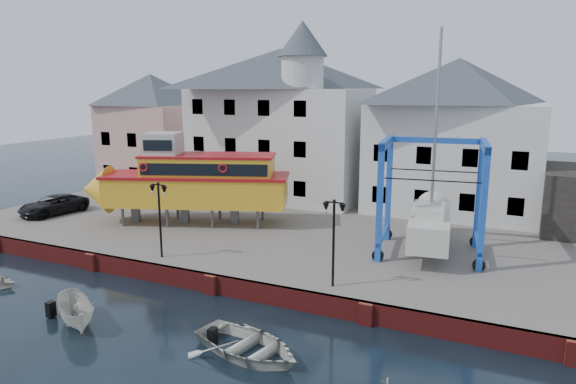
% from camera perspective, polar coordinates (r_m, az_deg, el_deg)
% --- Properties ---
extents(ground, '(140.00, 140.00, 0.00)m').
position_cam_1_polar(ground, '(26.58, -8.47, -11.12)').
color(ground, black).
rests_on(ground, ground).
extents(hardstanding, '(44.00, 22.00, 1.00)m').
position_cam_1_polar(hardstanding, '(35.57, 1.24, -4.19)').
color(hardstanding, '#605952').
rests_on(hardstanding, ground).
extents(quay_wall, '(44.00, 0.47, 1.00)m').
position_cam_1_polar(quay_wall, '(26.47, -8.38, -10.05)').
color(quay_wall, maroon).
rests_on(quay_wall, ground).
extents(building_pink, '(8.00, 7.00, 10.30)m').
position_cam_1_polar(building_pink, '(49.90, -14.78, 6.64)').
color(building_pink, tan).
rests_on(building_pink, hardstanding).
extents(building_white_main, '(14.00, 8.30, 14.00)m').
position_cam_1_polar(building_white_main, '(43.05, -0.75, 7.86)').
color(building_white_main, silver).
rests_on(building_white_main, hardstanding).
extents(building_white_right, '(12.00, 8.00, 11.20)m').
position_cam_1_polar(building_white_right, '(39.81, 18.08, 5.89)').
color(building_white_right, silver).
rests_on(building_white_right, hardstanding).
extents(lamp_post_left, '(1.12, 0.32, 4.20)m').
position_cam_1_polar(lamp_post_left, '(28.52, -14.15, -0.96)').
color(lamp_post_left, black).
rests_on(lamp_post_left, hardstanding).
extents(lamp_post_right, '(1.12, 0.32, 4.20)m').
position_cam_1_polar(lamp_post_right, '(23.68, 5.12, -3.23)').
color(lamp_post_right, black).
rests_on(lamp_post_right, hardstanding).
extents(tour_boat, '(14.49, 8.09, 6.18)m').
position_cam_1_polar(tour_boat, '(35.49, -11.46, 1.20)').
color(tour_boat, '#59595E').
rests_on(tour_boat, hardstanding).
extents(travel_lift, '(6.27, 8.34, 12.30)m').
position_cam_1_polar(travel_lift, '(30.24, 15.58, -2.49)').
color(travel_lift, '#1440BD').
rests_on(travel_lift, hardstanding).
extents(van, '(3.07, 5.21, 1.36)m').
position_cam_1_polar(van, '(41.38, -24.62, -1.31)').
color(van, black).
rests_on(van, hardstanding).
extents(motorboat_a, '(3.71, 3.09, 1.38)m').
position_cam_1_polar(motorboat_a, '(25.02, -22.33, -13.43)').
color(motorboat_a, beige).
rests_on(motorboat_a, ground).
extents(motorboat_b, '(5.41, 4.40, 0.98)m').
position_cam_1_polar(motorboat_b, '(21.04, -4.52, -17.52)').
color(motorboat_b, beige).
rests_on(motorboat_b, ground).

